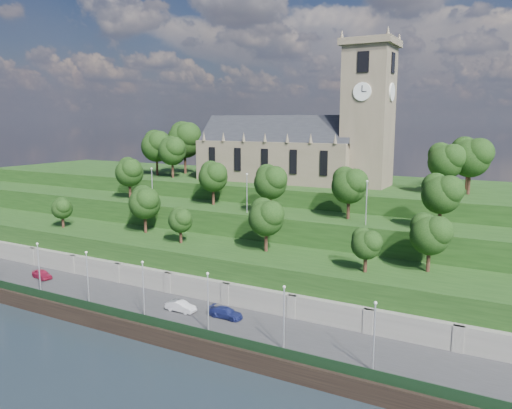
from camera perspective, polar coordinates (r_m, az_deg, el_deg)
The scene contains 17 objects.
ground at distance 65.73m, azimuth -12.68°, elevation -15.00°, with size 320.00×320.00×0.00m, color black.
promenade at distance 69.54m, azimuth -9.38°, elevation -12.58°, with size 160.00×12.00×2.00m, color #2D2D30.
quay_wall at distance 65.25m, azimuth -12.75°, elevation -14.14°, with size 160.00×0.50×2.20m, color black.
fence at distance 65.11m, azimuth -12.41°, elevation -12.75°, with size 160.00×0.10×1.20m, color black.
retaining_wall at distance 73.47m, azimuth -6.51°, elevation -10.03°, with size 160.00×2.10×5.00m.
embankment_lower at distance 77.74m, azimuth -3.96°, elevation -7.71°, with size 160.00×12.00×8.00m, color #183712.
embankment_upper at distance 86.31m, azimuth -0.04°, elevation -4.54°, with size 160.00×10.00×12.00m, color #183712.
hilltop at distance 104.47m, azimuth 5.49°, elevation -1.24°, with size 160.00×32.00×15.00m, color #183712.
church at distance 98.71m, azimuth 5.13°, elevation 6.92°, with size 38.60×12.35×27.60m.
trees_lower at distance 74.89m, azimuth -2.08°, elevation -1.31°, with size 67.24×8.61×8.11m.
trees_upper at distance 82.23m, azimuth 1.39°, elevation 2.87°, with size 63.27×8.35×8.08m.
trees_hilltop at distance 100.50m, azimuth 1.50°, elevation 6.61°, with size 71.08×15.95×11.88m.
lamp_posts_promenade at distance 66.41m, azimuth -12.77°, elevation -8.88°, with size 60.36×0.36×7.45m.
lamp_posts_upper at distance 81.84m, azimuth -1.05°, elevation 1.72°, with size 40.36×0.36×6.59m.
car_left at distance 87.84m, azimuth -23.27°, elevation -7.32°, with size 1.69×4.19×1.43m, color maroon.
car_middle at distance 68.34m, azimuth -8.59°, elevation -11.43°, with size 1.49×4.28×1.41m, color #A9A8AD.
car_right at distance 65.74m, azimuth -3.46°, elevation -12.23°, with size 1.89×4.66×1.35m, color navy.
Camera 1 is at (40.10, -44.44, 27.15)m, focal length 35.00 mm.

